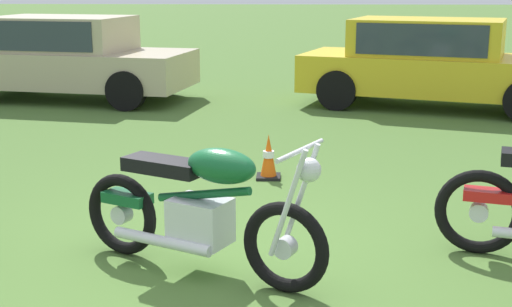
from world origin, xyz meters
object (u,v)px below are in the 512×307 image
car_yellow (432,59)px  traffic_cone (269,158)px  motorcycle_green (200,208)px  car_beige (66,54)px

car_yellow → traffic_cone: 5.12m
traffic_cone → motorcycle_green: bearing=-99.3°
traffic_cone → car_yellow: bearing=60.4°
motorcycle_green → car_yellow: size_ratio=0.40×
car_beige → traffic_cone: bearing=-43.4°
car_beige → car_yellow: same height
motorcycle_green → car_yellow: car_yellow is taller
motorcycle_green → car_beige: size_ratio=0.42×
car_yellow → car_beige: bearing=-166.3°
car_beige → traffic_cone: car_beige is taller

